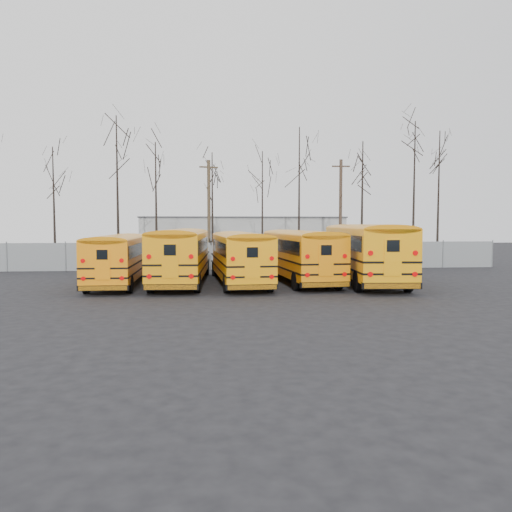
{
  "coord_description": "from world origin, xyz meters",
  "views": [
    {
      "loc": [
        -2.06,
        -24.48,
        3.35
      ],
      "look_at": [
        0.64,
        2.45,
        1.6
      ],
      "focal_mm": 35.0,
      "sensor_mm": 36.0,
      "label": 1
    }
  ],
  "objects": [
    {
      "name": "tree_8",
      "position": [
        15.1,
        15.51,
        5.89
      ],
      "size": [
        0.26,
        0.26,
        11.77
      ],
      "primitive_type": "cone",
      "color": "black",
      "rests_on": "ground"
    },
    {
      "name": "tree_2",
      "position": [
        -9.01,
        16.03,
        5.91
      ],
      "size": [
        0.26,
        0.26,
        11.82
      ],
      "primitive_type": "cone",
      "color": "black",
      "rests_on": "ground"
    },
    {
      "name": "tree_3",
      "position": [
        -5.86,
        14.49,
        4.79
      ],
      "size": [
        0.26,
        0.26,
        9.58
      ],
      "primitive_type": "cone",
      "color": "black",
      "rests_on": "ground"
    },
    {
      "name": "fence",
      "position": [
        0.0,
        12.0,
        1.0
      ],
      "size": [
        40.0,
        0.04,
        2.0
      ],
      "primitive_type": "cube",
      "color": "gray",
      "rests_on": "ground"
    },
    {
      "name": "tree_9",
      "position": [
        16.82,
        14.67,
        5.44
      ],
      "size": [
        0.26,
        0.26,
        10.88
      ],
      "primitive_type": "cone",
      "color": "black",
      "rests_on": "ground"
    },
    {
      "name": "distant_building",
      "position": [
        2.0,
        32.0,
        2.0
      ],
      "size": [
        22.0,
        8.0,
        4.0
      ],
      "primitive_type": "cube",
      "color": "#BBBCB7",
      "rests_on": "ground"
    },
    {
      "name": "utility_pole_left",
      "position": [
        -1.82,
        15.58,
        4.31
      ],
      "size": [
        1.48,
        0.47,
        8.39
      ],
      "rotation": [
        0.0,
        0.0,
        0.24
      ],
      "color": "#483B29",
      "rests_on": "ground"
    },
    {
      "name": "tree_1",
      "position": [
        -14.21,
        17.11,
        4.75
      ],
      "size": [
        0.26,
        0.26,
        9.49
      ],
      "primitive_type": "cone",
      "color": "black",
      "rests_on": "ground"
    },
    {
      "name": "utility_pole_right",
      "position": [
        10.01,
        19.57,
        4.67
      ],
      "size": [
        1.62,
        0.28,
        9.1
      ],
      "rotation": [
        0.0,
        0.0,
        -0.05
      ],
      "color": "#453427",
      "rests_on": "ground"
    },
    {
      "name": "tree_5",
      "position": [
        2.37,
        14.74,
        4.52
      ],
      "size": [
        0.26,
        0.26,
        9.05
      ],
      "primitive_type": "cone",
      "color": "black",
      "rests_on": "ground"
    },
    {
      "name": "bus_d",
      "position": [
        3.24,
        3.54,
        1.77
      ],
      "size": [
        3.36,
        10.98,
        3.03
      ],
      "rotation": [
        0.0,
        0.0,
        0.08
      ],
      "color": "black",
      "rests_on": "ground"
    },
    {
      "name": "tree_4",
      "position": [
        -1.53,
        17.09,
        4.61
      ],
      "size": [
        0.26,
        0.26,
        9.21
      ],
      "primitive_type": "cone",
      "color": "black",
      "rests_on": "ground"
    },
    {
      "name": "tree_6",
      "position": [
        5.84,
        17.54,
        5.76
      ],
      "size": [
        0.26,
        0.26,
        11.52
      ],
      "primitive_type": "cone",
      "color": "black",
      "rests_on": "ground"
    },
    {
      "name": "ground",
      "position": [
        0.0,
        0.0,
        0.0
      ],
      "size": [
        120.0,
        120.0,
        0.0
      ],
      "primitive_type": "plane",
      "color": "black",
      "rests_on": "ground"
    },
    {
      "name": "bus_e",
      "position": [
        6.84,
        2.91,
        1.98
      ],
      "size": [
        3.61,
        12.22,
        3.37
      ],
      "rotation": [
        0.0,
        0.0,
        -0.07
      ],
      "color": "black",
      "rests_on": "ground"
    },
    {
      "name": "bus_b",
      "position": [
        -3.44,
        3.38,
        1.82
      ],
      "size": [
        3.14,
        11.25,
        3.12
      ],
      "rotation": [
        0.0,
        0.0,
        -0.05
      ],
      "color": "black",
      "rests_on": "ground"
    },
    {
      "name": "tree_7",
      "position": [
        10.46,
        14.75,
        4.97
      ],
      "size": [
        0.26,
        0.26,
        9.95
      ],
      "primitive_type": "cone",
      "color": "black",
      "rests_on": "ground"
    },
    {
      "name": "bus_a",
      "position": [
        -6.8,
        3.21,
        1.64
      ],
      "size": [
        2.35,
        10.05,
        2.81
      ],
      "rotation": [
        0.0,
        0.0,
        0.0
      ],
      "color": "black",
      "rests_on": "ground"
    },
    {
      "name": "bus_c",
      "position": [
        -0.22,
        2.9,
        1.73
      ],
      "size": [
        3.01,
        10.64,
        2.95
      ],
      "rotation": [
        0.0,
        0.0,
        0.06
      ],
      "color": "black",
      "rests_on": "ground"
    }
  ]
}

